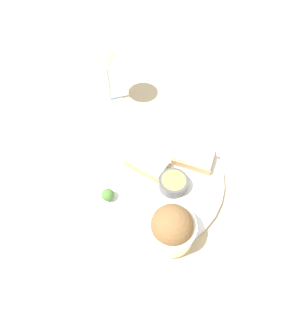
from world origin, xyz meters
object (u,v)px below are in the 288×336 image
cheese_toast_near (194,157)px  sauce_ramekin (173,183)px  salad_bowl (171,227)px  cheese_toast_far (147,164)px  wine_glass (105,59)px

cheese_toast_near → sauce_ramekin: bearing=111.9°
sauce_ramekin → cheese_toast_near: 0.09m
salad_bowl → cheese_toast_near: bearing=-51.5°
salad_bowl → cheese_toast_far: size_ratio=0.85×
sauce_ramekin → wine_glass: bearing=-3.5°
cheese_toast_near → cheese_toast_far: same height
salad_bowl → wine_glass: (0.41, -0.09, 0.08)m
wine_glass → cheese_toast_near: bearing=-168.6°
sauce_ramekin → wine_glass: 0.34m
sauce_ramekin → wine_glass: wine_glass is taller
salad_bowl → cheese_toast_far: 0.17m
salad_bowl → cheese_toast_far: bearing=-16.9°
salad_bowl → sauce_ramekin: bearing=-38.4°
sauce_ramekin → cheese_toast_near: size_ratio=0.58×
cheese_toast_far → wine_glass: (0.25, -0.04, 0.10)m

